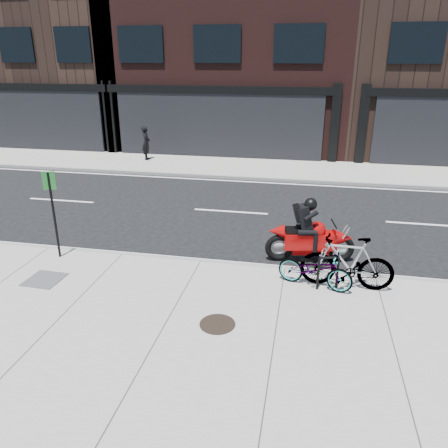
% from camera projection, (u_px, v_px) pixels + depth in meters
% --- Properties ---
extents(ground, '(120.00, 120.00, 0.00)m').
position_uv_depth(ground, '(218.00, 235.00, 12.28)').
color(ground, black).
rests_on(ground, ground).
extents(sidewalk_near, '(60.00, 6.00, 0.13)m').
position_uv_depth(sidewalk_near, '(159.00, 338.00, 7.68)').
color(sidewalk_near, gray).
rests_on(sidewalk_near, ground).
extents(sidewalk_far, '(60.00, 3.50, 0.13)m').
position_uv_depth(sidewalk_far, '(254.00, 168.00, 19.35)').
color(sidewalk_far, gray).
rests_on(sidewalk_far, ground).
extents(building_midwest, '(10.00, 10.00, 12.00)m').
position_uv_depth(building_midwest, '(68.00, 32.00, 25.56)').
color(building_midwest, black).
rests_on(building_midwest, ground).
extents(building_center, '(12.00, 10.00, 14.50)m').
position_uv_depth(building_center, '(237.00, 5.00, 23.30)').
color(building_center, black).
rests_on(building_center, ground).
extents(bike_rack, '(0.44, 0.14, 0.75)m').
position_uv_depth(bike_rack, '(328.00, 270.00, 9.02)').
color(bike_rack, black).
rests_on(bike_rack, sidewalk_near).
extents(bicycle_front, '(1.68, 0.95, 0.83)m').
position_uv_depth(bicycle_front, '(315.00, 269.00, 9.13)').
color(bicycle_front, gray).
rests_on(bicycle_front, sidewalk_near).
extents(bicycle_rear, '(1.94, 0.62, 1.15)m').
position_uv_depth(bicycle_rear, '(347.00, 262.00, 9.05)').
color(bicycle_rear, gray).
rests_on(bicycle_rear, sidewalk_near).
extents(motorcycle, '(2.17, 0.69, 1.62)m').
position_uv_depth(motorcycle, '(314.00, 236.00, 10.50)').
color(motorcycle, black).
rests_on(motorcycle, ground).
extents(pedestrian, '(0.49, 0.63, 1.55)m').
position_uv_depth(pedestrian, '(146.00, 143.00, 20.37)').
color(pedestrian, black).
rests_on(pedestrian, sidewalk_far).
extents(manhole_cover, '(0.84, 0.84, 0.02)m').
position_uv_depth(manhole_cover, '(217.00, 324.00, 7.96)').
color(manhole_cover, black).
rests_on(manhole_cover, sidewalk_near).
extents(utility_grate, '(0.78, 0.78, 0.02)m').
position_uv_depth(utility_grate, '(45.00, 279.00, 9.55)').
color(utility_grate, '#414143').
rests_on(utility_grate, sidewalk_near).
extents(sign_post, '(0.27, 0.13, 2.13)m').
position_uv_depth(sign_post, '(53.00, 207.00, 10.20)').
color(sign_post, black).
rests_on(sign_post, sidewalk_near).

